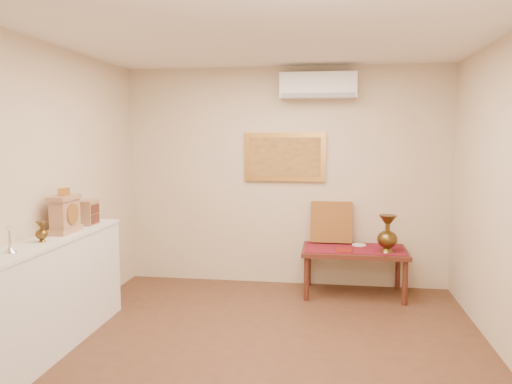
% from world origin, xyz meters
% --- Properties ---
extents(floor, '(4.50, 4.50, 0.00)m').
position_xyz_m(floor, '(0.00, 0.00, 0.00)').
color(floor, brown).
rests_on(floor, ground).
extents(ceiling, '(4.50, 4.50, 0.00)m').
position_xyz_m(ceiling, '(0.00, 0.00, 2.70)').
color(ceiling, white).
rests_on(ceiling, ground).
extents(wall_back, '(4.00, 0.02, 2.70)m').
position_xyz_m(wall_back, '(0.00, 2.25, 1.35)').
color(wall_back, beige).
rests_on(wall_back, ground).
extents(wall_front, '(4.00, 0.02, 2.70)m').
position_xyz_m(wall_front, '(0.00, -2.25, 1.35)').
color(wall_front, beige).
rests_on(wall_front, ground).
extents(wall_left, '(0.02, 4.50, 2.70)m').
position_xyz_m(wall_left, '(-2.00, 0.00, 1.35)').
color(wall_left, beige).
rests_on(wall_left, ground).
extents(candlestick, '(0.09, 0.09, 0.20)m').
position_xyz_m(candlestick, '(-1.83, -0.54, 1.08)').
color(candlestick, silver).
rests_on(candlestick, display_ledge).
extents(brass_urn_small, '(0.10, 0.10, 0.23)m').
position_xyz_m(brass_urn_small, '(-1.81, -0.15, 1.09)').
color(brass_urn_small, brown).
rests_on(brass_urn_small, display_ledge).
extents(table_cloth, '(1.14, 0.59, 0.01)m').
position_xyz_m(table_cloth, '(0.85, 1.88, 0.55)').
color(table_cloth, maroon).
rests_on(table_cloth, low_table).
extents(brass_urn_tall, '(0.23, 0.23, 0.51)m').
position_xyz_m(brass_urn_tall, '(1.20, 1.73, 0.81)').
color(brass_urn_tall, brown).
rests_on(brass_urn_tall, table_cloth).
extents(plate, '(0.17, 0.17, 0.01)m').
position_xyz_m(plate, '(0.91, 2.03, 0.56)').
color(plate, white).
rests_on(plate, table_cloth).
extents(menu, '(0.20, 0.26, 0.01)m').
position_xyz_m(menu, '(0.73, 1.74, 0.56)').
color(menu, maroon).
rests_on(menu, table_cloth).
extents(cushion, '(0.50, 0.20, 0.51)m').
position_xyz_m(cushion, '(0.58, 2.16, 0.81)').
color(cushion, maroon).
rests_on(cushion, table_cloth).
extents(display_ledge, '(0.37, 2.02, 0.98)m').
position_xyz_m(display_ledge, '(-1.82, 0.00, 0.49)').
color(display_ledge, white).
rests_on(display_ledge, floor).
extents(mantel_clock, '(0.17, 0.36, 0.41)m').
position_xyz_m(mantel_clock, '(-1.82, 0.25, 1.15)').
color(mantel_clock, tan).
rests_on(mantel_clock, display_ledge).
extents(wooden_chest, '(0.16, 0.21, 0.24)m').
position_xyz_m(wooden_chest, '(-1.82, 0.67, 1.10)').
color(wooden_chest, tan).
rests_on(wooden_chest, display_ledge).
extents(low_table, '(1.20, 0.70, 0.55)m').
position_xyz_m(low_table, '(0.85, 1.88, 0.48)').
color(low_table, '#4F2217').
rests_on(low_table, floor).
extents(painting, '(1.00, 0.06, 0.60)m').
position_xyz_m(painting, '(0.00, 2.22, 1.60)').
color(painting, '#C0883D').
rests_on(painting, wall_back).
extents(ac_unit, '(0.90, 0.25, 0.30)m').
position_xyz_m(ac_unit, '(0.40, 2.12, 2.45)').
color(ac_unit, silver).
rests_on(ac_unit, wall_back).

